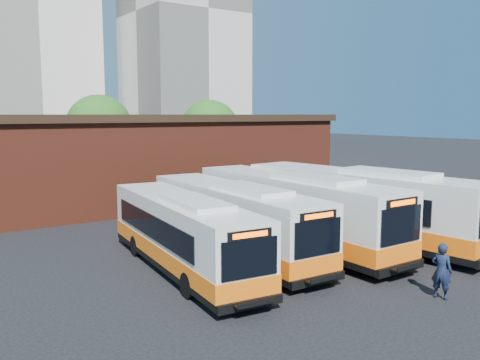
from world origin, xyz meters
TOP-DOWN VIEW (x-y plane):
  - ground at (0.00, 0.00)m, footprint 220.00×220.00m
  - bus_west at (-5.64, 2.58)m, footprint 3.59×11.77m
  - bus_midwest at (-2.61, 3.37)m, footprint 3.08×12.34m
  - bus_mideast at (0.68, 3.01)m, footprint 2.83×13.30m
  - bus_east at (4.09, 1.87)m, footprint 4.29×13.94m
  - transit_worker at (0.21, -5.45)m, footprint 0.64×0.82m
  - depot_building at (0.00, 20.00)m, footprint 28.60×12.60m
  - tree_mid at (2.00, 34.00)m, footprint 6.56×6.56m
  - tree_east at (13.00, 31.00)m, footprint 6.24×6.24m
  - tower_right at (30.00, 68.00)m, footprint 18.00×18.00m

SIDE VIEW (x-z plane):
  - ground at x=0.00m, z-range 0.00..0.00m
  - transit_worker at x=0.21m, z-range 0.00..1.98m
  - bus_west at x=-5.64m, z-range -0.15..3.02m
  - bus_midwest at x=-2.61m, z-range -0.15..3.18m
  - bus_mideast at x=0.68m, z-range -0.17..3.45m
  - bus_east at x=4.09m, z-range -0.17..3.57m
  - depot_building at x=0.00m, z-range 0.06..6.46m
  - tree_east at x=13.00m, z-range 0.85..8.81m
  - tree_mid at x=2.00m, z-range 0.90..9.26m
  - tower_right at x=30.00m, z-range -0.26..48.94m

